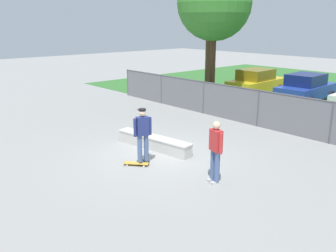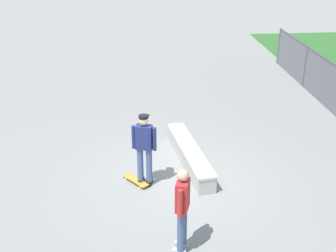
% 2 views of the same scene
% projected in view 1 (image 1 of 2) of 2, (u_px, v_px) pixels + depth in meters
% --- Properties ---
extents(ground_plane, '(80.00, 80.00, 0.00)m').
position_uv_depth(ground_plane, '(156.00, 158.00, 12.30)').
color(ground_plane, gray).
extents(concrete_ledge, '(3.22, 0.93, 0.47)m').
position_uv_depth(concrete_ledge, '(154.00, 142.00, 13.12)').
color(concrete_ledge, '#B7B5AD').
rests_on(concrete_ledge, ground).
extents(skateboarder, '(0.37, 0.58, 1.84)m').
position_uv_depth(skateboarder, '(143.00, 134.00, 11.44)').
color(skateboarder, black).
rests_on(skateboarder, ground).
extents(skateboard, '(0.75, 0.66, 0.09)m').
position_uv_depth(skateboard, '(136.00, 163.00, 11.60)').
color(skateboard, gold).
rests_on(skateboard, ground).
extents(chainlink_fence, '(19.41, 0.07, 1.63)m').
position_uv_depth(chainlink_fence, '(258.00, 107.00, 15.80)').
color(chainlink_fence, '#4C4C51').
rests_on(chainlink_fence, ground).
extents(tree_near_right, '(3.88, 3.88, 7.33)m').
position_uv_depth(tree_near_right, '(214.00, 3.00, 18.83)').
color(tree_near_right, '#47301E').
rests_on(tree_near_right, ground).
extents(car_yellow, '(2.15, 4.27, 1.66)m').
position_uv_depth(car_yellow, '(256.00, 82.00, 22.66)').
color(car_yellow, gold).
rests_on(car_yellow, ground).
extents(car_blue, '(2.15, 4.27, 1.66)m').
position_uv_depth(car_blue, '(306.00, 88.00, 20.60)').
color(car_blue, '#233D9E').
rests_on(car_blue, ground).
extents(bystander, '(0.58, 0.36, 1.82)m').
position_uv_depth(bystander, '(216.00, 150.00, 10.06)').
color(bystander, beige).
rests_on(bystander, ground).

